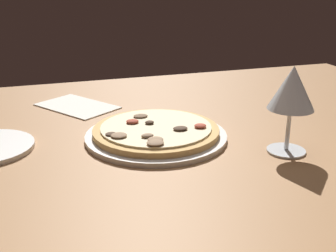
# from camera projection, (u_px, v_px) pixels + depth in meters

# --- Properties ---
(dining_table) EXTENTS (1.50, 1.10, 0.04)m
(dining_table) POSITION_uv_depth(u_px,v_px,m) (180.00, 151.00, 0.86)
(dining_table) COLOR #996B42
(dining_table) RESTS_ON ground
(pizza_main) EXTENTS (0.28, 0.28, 0.03)m
(pizza_main) POSITION_uv_depth(u_px,v_px,m) (156.00, 133.00, 0.87)
(pizza_main) COLOR silver
(pizza_main) RESTS_ON dining_table
(wine_glass_far) EXTENTS (0.08, 0.08, 0.16)m
(wine_glass_far) POSITION_uv_depth(u_px,v_px,m) (292.00, 91.00, 0.77)
(wine_glass_far) COLOR silver
(wine_glass_far) RESTS_ON dining_table
(paper_menu) EXTENTS (0.21, 0.23, 0.00)m
(paper_menu) POSITION_uv_depth(u_px,v_px,m) (77.00, 106.00, 1.07)
(paper_menu) COLOR silver
(paper_menu) RESTS_ON dining_table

